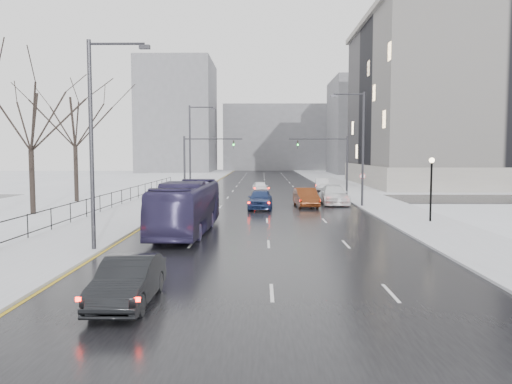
{
  "coord_description": "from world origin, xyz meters",
  "views": [
    {
      "loc": [
        -0.31,
        -3.5,
        4.74
      ],
      "look_at": [
        -0.69,
        25.15,
        2.5
      ],
      "focal_mm": 35.0,
      "sensor_mm": 36.0,
      "label": 1
    }
  ],
  "objects_px": {
    "sedan_center_near": "(260,199)",
    "sedan_right_near": "(306,197)",
    "tree_park_d": "(33,215)",
    "tree_park_e": "(77,202)",
    "sedan_center_far": "(260,187)",
    "lamppost_r_mid": "(431,180)",
    "sedan_right_distant": "(322,184)",
    "streetlight_l_near": "(96,134)",
    "streetlight_l_far": "(192,145)",
    "mast_signal_left": "(195,159)",
    "no_uturn_sign": "(362,179)",
    "bus": "(187,207)",
    "sedan_right_far": "(334,195)",
    "sedan_left_near": "(128,281)",
    "mast_signal_right": "(337,159)",
    "streetlight_r_mid": "(360,143)"
  },
  "relations": [
    {
      "from": "sedan_center_near",
      "to": "sedan_right_near",
      "type": "relative_size",
      "value": 0.98
    },
    {
      "from": "tree_park_d",
      "to": "sedan_center_near",
      "type": "xyz_separation_m",
      "value": [
        17.3,
        4.4,
        0.88
      ]
    },
    {
      "from": "tree_park_e",
      "to": "sedan_center_far",
      "type": "height_order",
      "value": "tree_park_e"
    },
    {
      "from": "tree_park_e",
      "to": "lamppost_r_mid",
      "type": "relative_size",
      "value": 3.15
    },
    {
      "from": "sedan_right_distant",
      "to": "sedan_right_near",
      "type": "bearing_deg",
      "value": -96.07
    },
    {
      "from": "streetlight_l_near",
      "to": "streetlight_l_far",
      "type": "height_order",
      "value": "same"
    },
    {
      "from": "mast_signal_left",
      "to": "sedan_right_distant",
      "type": "xyz_separation_m",
      "value": [
        14.53,
        11.53,
        -3.32
      ]
    },
    {
      "from": "sedan_right_near",
      "to": "no_uturn_sign",
      "type": "bearing_deg",
      "value": 29.82
    },
    {
      "from": "no_uturn_sign",
      "to": "sedan_right_near",
      "type": "distance_m",
      "value": 7.01
    },
    {
      "from": "tree_park_d",
      "to": "sedan_center_near",
      "type": "height_order",
      "value": "tree_park_d"
    },
    {
      "from": "sedan_right_near",
      "to": "bus",
      "type": "bearing_deg",
      "value": -123.83
    },
    {
      "from": "no_uturn_sign",
      "to": "bus",
      "type": "relative_size",
      "value": 0.25
    },
    {
      "from": "sedan_right_distant",
      "to": "mast_signal_left",
      "type": "bearing_deg",
      "value": -136.8
    },
    {
      "from": "sedan_center_near",
      "to": "sedan_right_far",
      "type": "xyz_separation_m",
      "value": [
        6.75,
        3.92,
        0.01
      ]
    },
    {
      "from": "streetlight_l_far",
      "to": "sedan_center_far",
      "type": "bearing_deg",
      "value": 18.98
    },
    {
      "from": "sedan_center_near",
      "to": "sedan_center_far",
      "type": "distance_m",
      "value": 16.2
    },
    {
      "from": "sedan_center_near",
      "to": "sedan_center_far",
      "type": "xyz_separation_m",
      "value": [
        -0.12,
        16.2,
        -0.13
      ]
    },
    {
      "from": "no_uturn_sign",
      "to": "sedan_center_far",
      "type": "xyz_separation_m",
      "value": [
        -9.82,
        10.6,
        -1.55
      ]
    },
    {
      "from": "sedan_center_far",
      "to": "tree_park_d",
      "type": "bearing_deg",
      "value": -135.85
    },
    {
      "from": "sedan_left_near",
      "to": "bus",
      "type": "distance_m",
      "value": 14.07
    },
    {
      "from": "sedan_center_near",
      "to": "mast_signal_right",
      "type": "bearing_deg",
      "value": 53.53
    },
    {
      "from": "tree_park_e",
      "to": "streetlight_l_near",
      "type": "xyz_separation_m",
      "value": [
        10.03,
        -24.0,
        5.62
      ]
    },
    {
      "from": "lamppost_r_mid",
      "to": "tree_park_e",
      "type": "bearing_deg",
      "value": 154.38
    },
    {
      "from": "sedan_left_near",
      "to": "sedan_center_near",
      "type": "bearing_deg",
      "value": 81.32
    },
    {
      "from": "no_uturn_sign",
      "to": "sedan_center_far",
      "type": "relative_size",
      "value": 0.65
    },
    {
      "from": "streetlight_l_far",
      "to": "no_uturn_sign",
      "type": "distance_m",
      "value": 19.41
    },
    {
      "from": "mast_signal_left",
      "to": "no_uturn_sign",
      "type": "xyz_separation_m",
      "value": [
        16.53,
        -4.0,
        -1.81
      ]
    },
    {
      "from": "tree_park_e",
      "to": "streetlight_r_mid",
      "type": "bearing_deg",
      "value": -8.63
    },
    {
      "from": "tree_park_e",
      "to": "mast_signal_right",
      "type": "relative_size",
      "value": 2.08
    },
    {
      "from": "tree_park_d",
      "to": "streetlight_l_far",
      "type": "distance_m",
      "value": 21.17
    },
    {
      "from": "no_uturn_sign",
      "to": "sedan_center_near",
      "type": "relative_size",
      "value": 0.55
    },
    {
      "from": "streetlight_r_mid",
      "to": "sedan_center_near",
      "type": "xyz_separation_m",
      "value": [
        -8.67,
        -1.6,
        -4.74
      ]
    },
    {
      "from": "sedan_left_near",
      "to": "mast_signal_right",
      "type": "bearing_deg",
      "value": 71.8
    },
    {
      "from": "streetlight_r_mid",
      "to": "mast_signal_right",
      "type": "xyz_separation_m",
      "value": [
        -0.84,
        8.0,
        -1.51
      ]
    },
    {
      "from": "sedan_left_near",
      "to": "lamppost_r_mid",
      "type": "bearing_deg",
      "value": 49.58
    },
    {
      "from": "tree_park_e",
      "to": "streetlight_l_near",
      "type": "bearing_deg",
      "value": -67.31
    },
    {
      "from": "streetlight_r_mid",
      "to": "mast_signal_right",
      "type": "distance_m",
      "value": 8.18
    },
    {
      "from": "lamppost_r_mid",
      "to": "no_uturn_sign",
      "type": "distance_m",
      "value": 14.13
    },
    {
      "from": "streetlight_l_near",
      "to": "mast_signal_right",
      "type": "bearing_deg",
      "value": 61.04
    },
    {
      "from": "streetlight_l_near",
      "to": "mast_signal_right",
      "type": "relative_size",
      "value": 1.54
    },
    {
      "from": "mast_signal_left",
      "to": "sedan_center_near",
      "type": "height_order",
      "value": "mast_signal_left"
    },
    {
      "from": "lamppost_r_mid",
      "to": "sedan_right_far",
      "type": "height_order",
      "value": "lamppost_r_mid"
    },
    {
      "from": "bus",
      "to": "no_uturn_sign",
      "type": "bearing_deg",
      "value": 54.25
    },
    {
      "from": "streetlight_l_far",
      "to": "sedan_right_distant",
      "type": "relative_size",
      "value": 2.19
    },
    {
      "from": "streetlight_r_mid",
      "to": "streetlight_l_far",
      "type": "bearing_deg",
      "value": 143.7
    },
    {
      "from": "tree_park_e",
      "to": "streetlight_r_mid",
      "type": "distance_m",
      "value": 27.25
    },
    {
      "from": "sedan_right_near",
      "to": "tree_park_d",
      "type": "bearing_deg",
      "value": -167.76
    },
    {
      "from": "lamppost_r_mid",
      "to": "no_uturn_sign",
      "type": "height_order",
      "value": "lamppost_r_mid"
    },
    {
      "from": "no_uturn_sign",
      "to": "mast_signal_left",
      "type": "bearing_deg",
      "value": 166.4
    },
    {
      "from": "lamppost_r_mid",
      "to": "sedan_center_far",
      "type": "relative_size",
      "value": 1.03
    }
  ]
}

